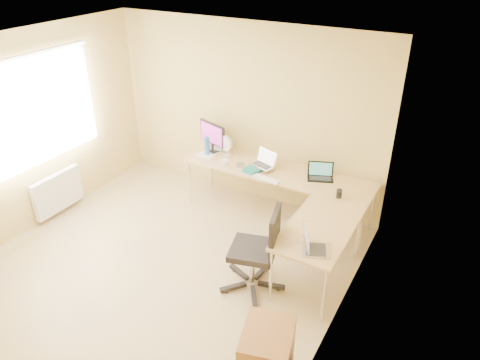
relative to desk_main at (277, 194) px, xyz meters
The scene contains 24 objects.
floor 2.02m from the desk_main, 111.40° to the right, with size 4.50×4.50×0.00m, color tan.
ceiling 2.99m from the desk_main, 111.40° to the right, with size 4.50×4.50×0.00m, color white.
wall_back 1.25m from the desk_main, 151.11° to the left, with size 4.50×4.50×0.00m, color #CEBD65.
wall_left 3.50m from the desk_main, 146.78° to the right, with size 4.50×4.50×0.00m, color #CEBD65.
wall_right 2.49m from the desk_main, 53.38° to the right, with size 4.50×4.50×0.00m, color #CEBD65.
desk_main is the anchor object (origin of this frame).
desk_return 1.40m from the desk_main, 45.73° to the right, with size 0.70×1.30×0.73m, color tan.
monitor 1.28m from the desk_main, behind, with size 0.52×0.17×0.45m, color black.
book_stack 0.51m from the desk_main, 152.05° to the right, with size 0.19×0.27×0.04m, color #186761.
laptop_center 0.56m from the desk_main, 168.49° to the right, with size 0.33×0.25×0.21m, color silver.
laptop_black 0.75m from the desk_main, ahead, with size 0.34×0.25×0.21m, color black.
keyboard 0.48m from the desk_main, 96.75° to the right, with size 0.38×0.11×0.02m, color white.
mouse 0.49m from the desk_main, 104.91° to the right, with size 0.09×0.06×0.03m, color white.
mug 0.86m from the desk_main, 163.51° to the right, with size 0.10×0.10×0.09m, color white.
cd_stack 0.66m from the desk_main, 166.65° to the right, with size 0.13×0.13×0.03m, color #A6A9C5.
water_bottle 1.23m from the desk_main, behind, with size 0.08×0.08×0.28m, color blue.
papers 1.19m from the desk_main, behind, with size 0.24×0.34×0.01m, color white.
white_box 1.21m from the desk_main, 169.93° to the left, with size 0.23×0.17×0.09m, color silver.
desk_fan 1.01m from the desk_main, behind, with size 0.23×0.23×0.29m, color silver.
black_cup 1.08m from the desk_main, 16.49° to the right, with size 0.07×0.07×0.11m, color black.
laptop_return 1.85m from the desk_main, 52.49° to the right, with size 0.27×0.34×0.22m, color #B0B3C9.
office_chair 1.52m from the desk_main, 75.44° to the right, with size 0.63×0.63×1.05m, color black.
radiator 3.11m from the desk_main, 152.24° to the right, with size 0.09×0.80×0.55m, color white.
window 3.35m from the desk_main, 152.41° to the right, with size 0.10×1.80×1.40m, color white.
Camera 1 is at (2.94, -3.19, 3.59)m, focal length 33.86 mm.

